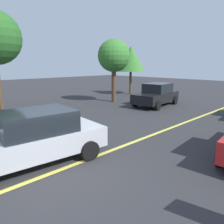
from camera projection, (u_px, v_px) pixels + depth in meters
The scene contains 6 objects.
ground_plane at pixel (57, 171), 6.27m from camera, with size 80.00×80.00×0.00m, color #2D2D30.
lane_marking_centre at pixel (126, 145), 8.30m from camera, with size 28.00×0.16×0.01m, color #E0D14C.
car_silver_mid_road at pixel (32, 137), 6.66m from camera, with size 4.74×2.47×1.65m.
car_black_crossing at pixel (156, 95), 16.03m from camera, with size 4.47×2.43×1.66m.
tree_centre_verge at pixel (131, 59), 21.61m from camera, with size 2.83×2.83×4.84m.
tree_right_verge at pixel (114, 56), 17.09m from camera, with size 2.57×2.57×4.99m.
Camera 1 is at (-2.85, -5.24, 3.05)m, focal length 34.55 mm.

